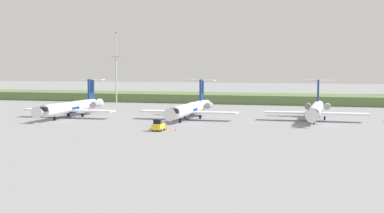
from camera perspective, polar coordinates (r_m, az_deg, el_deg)
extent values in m
plane|color=gray|center=(141.14, 1.93, -0.69)|extent=(500.00, 500.00, 0.00)
cube|color=#597542|center=(181.70, 5.05, 0.88)|extent=(320.00, 20.00, 2.93)
cylinder|color=white|center=(131.77, -12.76, -0.09)|extent=(2.70, 24.00, 2.70)
cone|color=white|center=(120.11, -15.82, -0.56)|extent=(2.70, 3.00, 2.70)
cone|color=white|center=(144.20, -10.11, 0.32)|extent=(2.30, 4.00, 2.29)
cube|color=black|center=(121.69, -15.36, -0.27)|extent=(2.02, 1.80, 0.90)
cylinder|color=navy|center=(131.78, -12.75, -0.15)|extent=(2.76, 3.60, 2.76)
cube|color=white|center=(133.86, -15.18, -0.33)|extent=(11.00, 3.20, 0.36)
cube|color=white|center=(128.22, -10.64, -0.45)|extent=(11.00, 3.20, 0.36)
cube|color=navy|center=(141.29, -10.66, 1.84)|extent=(0.36, 3.20, 5.20)
cube|color=white|center=(141.48, -10.62, 2.82)|extent=(6.80, 1.80, 0.24)
cylinder|color=gray|center=(140.91, -11.79, 0.29)|extent=(1.50, 3.40, 1.50)
cylinder|color=gray|center=(138.90, -10.14, 0.26)|extent=(1.50, 3.40, 1.50)
cylinder|color=gray|center=(125.42, -14.36, -1.00)|extent=(0.20, 0.20, 0.65)
cylinder|color=black|center=(125.47, -14.36, -1.25)|extent=(0.30, 0.90, 0.90)
cylinder|color=black|center=(134.94, -12.97, -0.84)|extent=(0.35, 0.90, 0.90)
cylinder|color=black|center=(133.16, -11.53, -0.89)|extent=(0.35, 0.90, 0.90)
cylinder|color=white|center=(123.67, -0.25, -0.26)|extent=(2.70, 24.00, 2.70)
cone|color=white|center=(110.80, -2.17, -0.80)|extent=(2.70, 3.00, 2.70)
cone|color=white|center=(137.15, 1.35, 0.19)|extent=(2.29, 4.00, 2.29)
cube|color=black|center=(112.56, -1.87, -0.48)|extent=(2.03, 1.80, 0.90)
cylinder|color=navy|center=(123.68, -0.25, -0.33)|extent=(2.76, 3.60, 2.76)
cube|color=white|center=(124.52, -2.99, -0.52)|extent=(11.00, 3.20, 0.36)
cube|color=white|center=(121.27, 2.30, -0.65)|extent=(11.00, 3.20, 0.36)
cube|color=navy|center=(134.02, 1.04, 1.78)|extent=(0.36, 3.20, 5.20)
cube|color=white|center=(134.22, 1.07, 2.81)|extent=(6.80, 1.80, 0.24)
cylinder|color=gray|center=(133.09, -0.10, 0.15)|extent=(1.50, 3.40, 1.50)
cylinder|color=gray|center=(131.95, 1.78, 0.11)|extent=(1.50, 3.40, 1.50)
cylinder|color=gray|center=(116.69, -1.25, -1.25)|extent=(0.20, 0.20, 0.65)
cylinder|color=black|center=(116.74, -1.25, -1.52)|extent=(0.30, 0.90, 0.90)
cylinder|color=black|center=(126.67, -0.78, -1.06)|extent=(0.35, 0.90, 0.90)
cylinder|color=black|center=(125.65, 0.88, -1.11)|extent=(0.35, 0.90, 0.90)
cylinder|color=white|center=(123.89, 13.00, -0.37)|extent=(2.70, 24.00, 2.70)
cone|color=white|center=(110.46, 12.67, -0.92)|extent=(2.70, 3.00, 2.70)
cone|color=white|center=(137.84, 13.27, 0.09)|extent=(2.30, 4.00, 2.29)
cube|color=black|center=(112.31, 12.72, -0.59)|extent=(2.02, 1.80, 0.90)
cylinder|color=navy|center=(123.91, 13.00, -0.44)|extent=(2.76, 3.60, 2.76)
cube|color=white|center=(123.36, 10.23, -0.63)|extent=(11.00, 3.20, 0.36)
cube|color=white|center=(122.82, 15.72, -0.74)|extent=(11.00, 3.20, 0.36)
cube|color=navy|center=(134.62, 13.24, 1.68)|extent=(0.36, 3.20, 5.20)
cube|color=white|center=(134.83, 13.27, 2.70)|extent=(6.80, 1.80, 0.24)
cylinder|color=gray|center=(133.16, 12.22, 0.05)|extent=(1.50, 3.40, 1.50)
cylinder|color=gray|center=(132.97, 14.15, 0.01)|extent=(1.50, 3.40, 1.50)
cylinder|color=gray|center=(116.62, 12.81, -1.37)|extent=(0.20, 0.20, 0.65)
cylinder|color=black|center=(116.67, 12.81, -1.63)|extent=(0.30, 0.90, 0.90)
cylinder|color=black|center=(126.55, 12.17, -1.17)|extent=(0.35, 0.90, 0.90)
cylinder|color=black|center=(126.39, 13.89, -1.20)|extent=(0.35, 0.90, 0.90)
cylinder|color=#B2B2B7|center=(181.49, -8.04, 2.77)|extent=(0.50, 0.50, 15.06)
cylinder|color=#B2B2B7|center=(181.55, -8.08, 6.42)|extent=(0.28, 0.28, 8.11)
cube|color=#B2B2B7|center=(181.45, -8.07, 5.27)|extent=(4.40, 0.20, 0.20)
sphere|color=red|center=(181.76, -8.09, 7.78)|extent=(0.50, 0.50, 0.50)
cube|color=yellow|center=(102.39, -3.57, -2.13)|extent=(1.70, 3.20, 1.10)
cube|color=black|center=(101.76, -3.68, -1.60)|extent=(1.36, 1.10, 0.90)
cylinder|color=black|center=(101.80, -4.15, -2.48)|extent=(0.22, 0.60, 0.60)
cylinder|color=black|center=(101.31, -3.35, -2.51)|extent=(0.22, 0.60, 0.60)
cylinder|color=black|center=(103.60, -3.79, -2.36)|extent=(0.22, 0.60, 0.60)
cylinder|color=black|center=(103.11, -3.00, -2.39)|extent=(0.22, 0.60, 0.60)
cone|color=orange|center=(103.99, -4.39, -2.35)|extent=(0.44, 0.44, 0.55)
cone|color=orange|center=(103.31, -2.69, -2.39)|extent=(0.44, 0.44, 0.55)
cone|color=orange|center=(102.51, -1.70, -2.44)|extent=(0.44, 0.44, 0.55)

